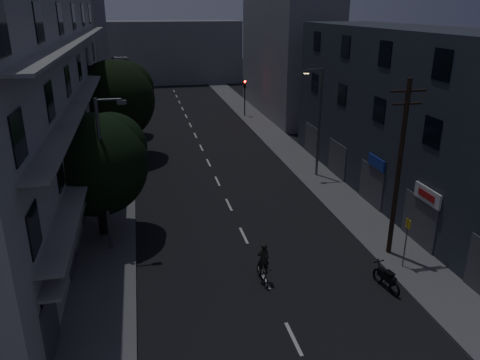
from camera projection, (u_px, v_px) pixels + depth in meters
name	position (u px, v px, depth m)	size (l,w,h in m)	color
ground	(208.00, 161.00, 39.37)	(160.00, 160.00, 0.00)	black
sidewalk_left	(116.00, 166.00, 37.87)	(3.00, 90.00, 0.15)	#565659
sidewalk_right	(293.00, 154.00, 40.82)	(3.00, 90.00, 0.15)	#565659
lane_markings	(198.00, 141.00, 45.09)	(0.15, 60.50, 0.01)	beige
building_left	(25.00, 99.00, 28.16)	(7.00, 36.00, 14.00)	#A2A29D
building_right	(418.00, 119.00, 29.73)	(6.19, 28.00, 11.00)	#282D36
building_far_left	(77.00, 44.00, 55.30)	(6.00, 20.00, 16.00)	slate
building_far_right	(286.00, 58.00, 55.05)	(6.00, 20.00, 13.00)	slate
building_far_end	(168.00, 52.00, 78.87)	(24.00, 8.00, 10.00)	slate
tree_near	(97.00, 161.00, 25.04)	(5.58, 5.58, 6.88)	black
tree_mid	(115.00, 97.00, 38.42)	(6.57, 6.57, 8.09)	black
tree_far	(119.00, 97.00, 45.46)	(4.94, 4.94, 6.11)	black
traffic_signal_far_right	(245.00, 90.00, 54.07)	(0.28, 0.37, 4.10)	black
traffic_signal_far_left	(128.00, 96.00, 50.96)	(0.28, 0.37, 4.10)	black
street_lamp_left_near	(105.00, 169.00, 23.33)	(1.51, 0.25, 8.00)	#55565C
street_lamp_right	(318.00, 117.00, 34.17)	(1.51, 0.25, 8.00)	#525359
street_lamp_left_far	(118.00, 98.00, 41.62)	(1.51, 0.25, 8.00)	slate
utility_pole	(399.00, 167.00, 22.81)	(1.80, 0.24, 9.00)	black
bus_stop_sign	(407.00, 234.00, 22.53)	(0.06, 0.35, 2.52)	#595B60
motorcycle	(386.00, 279.00, 21.41)	(0.59, 1.90, 1.23)	black
cyclist	(263.00, 269.00, 21.85)	(0.67, 1.64, 2.03)	black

